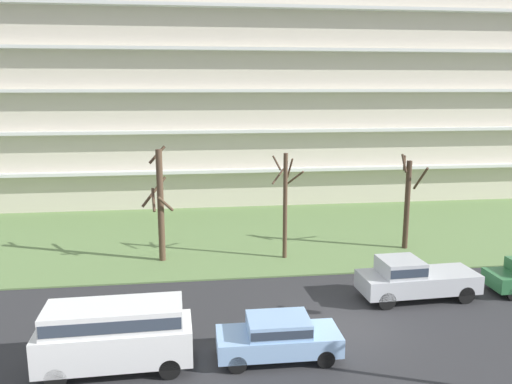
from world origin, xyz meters
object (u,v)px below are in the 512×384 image
at_px(tree_far_left, 160,204).
at_px(van_white_center_right, 115,332).
at_px(tree_center, 408,201).
at_px(pickup_silver_near_left, 413,278).
at_px(tree_left, 285,202).
at_px(sedan_blue_center_left, 278,336).

relative_size(tree_far_left, van_white_center_right, 1.23).
height_order(tree_center, pickup_silver_near_left, tree_center).
bearing_deg(van_white_center_right, tree_left, 52.44).
bearing_deg(van_white_center_right, tree_center, 35.57).
bearing_deg(tree_left, pickup_silver_near_left, -53.40).
distance_m(tree_left, pickup_silver_near_left, 8.34).
height_order(tree_left, sedan_blue_center_left, tree_left).
xyz_separation_m(tree_left, pickup_silver_near_left, (4.78, -6.43, -2.30)).
relative_size(tree_left, van_white_center_right, 1.15).
bearing_deg(sedan_blue_center_left, van_white_center_right, -179.39).
xyz_separation_m(tree_left, sedan_blue_center_left, (-2.27, -10.92, -2.45)).
relative_size(tree_center, sedan_blue_center_left, 1.30).
xyz_separation_m(tree_center, pickup_silver_near_left, (-2.76, -7.22, -1.96)).
bearing_deg(sedan_blue_center_left, tree_left, 78.87).
relative_size(tree_left, sedan_blue_center_left, 1.37).
height_order(pickup_silver_near_left, sedan_blue_center_left, pickup_silver_near_left).
distance_m(tree_far_left, sedan_blue_center_left, 12.51).
height_order(pickup_silver_near_left, van_white_center_right, van_white_center_right).
height_order(tree_far_left, tree_center, tree_far_left).
bearing_deg(tree_left, van_white_center_right, -126.01).
relative_size(tree_far_left, sedan_blue_center_left, 1.46).
xyz_separation_m(tree_center, sedan_blue_center_left, (-9.80, -11.71, -2.10)).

